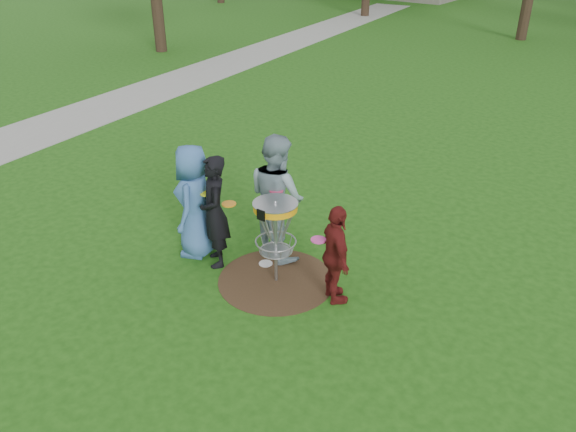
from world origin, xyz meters
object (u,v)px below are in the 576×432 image
Objects in this scene: player_black at (215,212)px; player_grey at (277,196)px; disc_golf_basket at (275,223)px; player_blue at (194,201)px; player_maroon at (336,255)px.

player_grey is (0.57, 0.84, 0.12)m from player_black.
player_black reaches higher than disc_golf_basket.
player_blue is 1.37× the size of disc_golf_basket.
player_blue is at bearing -175.09° from disc_golf_basket.
player_grey reaches higher than player_blue.
player_grey is 1.36× the size of player_maroon.
disc_golf_basket is (-0.98, -0.13, 0.26)m from player_maroon.
player_maroon is 1.02m from disc_golf_basket.
disc_golf_basket is (0.51, -0.67, -0.01)m from player_grey.
player_grey is 0.84m from disc_golf_basket.
player_blue is at bearing 44.21° from player_maroon.
player_black is 1.21× the size of player_maroon.
player_blue is 2.55m from player_maroon.
disc_golf_basket is at bearing 67.00° from player_blue.
player_black reaches higher than player_maroon.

